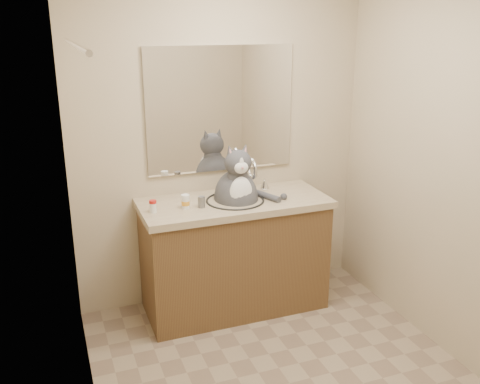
# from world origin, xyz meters

# --- Properties ---
(room) EXTENTS (2.22, 2.52, 2.42)m
(room) POSITION_xyz_m (0.00, 0.00, 1.20)
(room) COLOR gray
(room) RESTS_ON ground
(vanity) EXTENTS (1.34, 0.59, 1.12)m
(vanity) POSITION_xyz_m (0.00, 0.96, 0.44)
(vanity) COLOR brown
(vanity) RESTS_ON ground
(mirror) EXTENTS (1.10, 0.02, 0.90)m
(mirror) POSITION_xyz_m (0.00, 1.24, 1.45)
(mirror) COLOR white
(mirror) RESTS_ON room
(shower_curtain) EXTENTS (0.02, 1.30, 1.93)m
(shower_curtain) POSITION_xyz_m (-1.05, 0.10, 1.03)
(shower_curtain) COLOR beige
(shower_curtain) RESTS_ON ground
(cat) EXTENTS (0.44, 0.37, 0.62)m
(cat) POSITION_xyz_m (0.02, 0.96, 0.89)
(cat) COLOR #434347
(cat) RESTS_ON vanity
(pill_bottle_redcap) EXTENTS (0.05, 0.05, 0.08)m
(pill_bottle_redcap) POSITION_xyz_m (-0.59, 0.91, 0.89)
(pill_bottle_redcap) COLOR white
(pill_bottle_redcap) RESTS_ON vanity
(pill_bottle_orange) EXTENTS (0.06, 0.06, 0.10)m
(pill_bottle_orange) POSITION_xyz_m (-0.37, 0.92, 0.90)
(pill_bottle_orange) COLOR white
(pill_bottle_orange) RESTS_ON vanity
(grey_canister) EXTENTS (0.06, 0.06, 0.08)m
(grey_canister) POSITION_xyz_m (-0.26, 0.90, 0.89)
(grey_canister) COLOR slate
(grey_canister) RESTS_ON vanity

